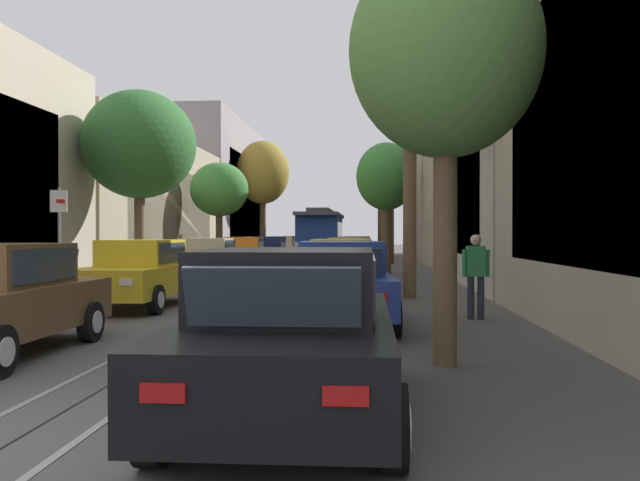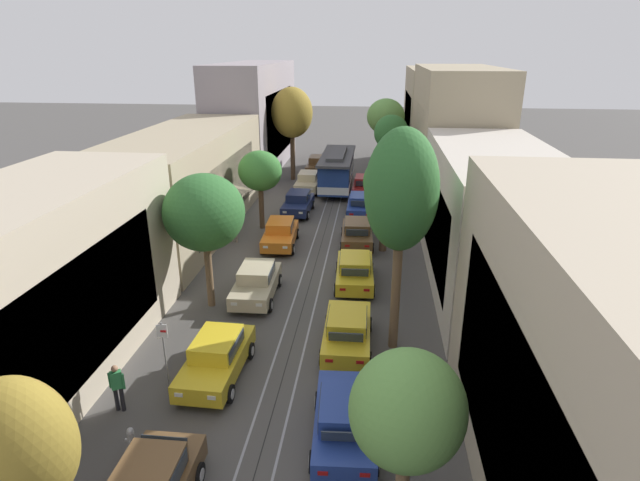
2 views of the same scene
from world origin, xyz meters
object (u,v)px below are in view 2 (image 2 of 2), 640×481
Objects in this scene: parked_car_brown_far_left at (318,165)px; street_tree_kerb_left_fourth at (292,113)px; cable_car_trolley at (337,171)px; pedestrian_on_left_pavement at (117,385)px; parked_car_beige_mid_left at (256,282)px; parked_car_beige_sixth_left at (308,182)px; street_tree_kerb_right_fourth at (391,136)px; street_tree_kerb_left_mid at (260,172)px; parked_car_yellow_second_left at (217,357)px; fire_hydrant at (131,439)px; street_tree_kerb_right_second at (401,192)px; pedestrian_on_right_pavement at (234,227)px; parked_car_yellow_mid_right at (347,330)px; parked_car_brown_fifth_right at (357,233)px; street_tree_kerb_right_far at (386,118)px; parked_car_red_far_right at (364,185)px; parked_car_blue_second_right at (345,419)px; street_tree_kerb_left_near at (20,450)px; pedestrian_crossing_far at (431,396)px; parked_car_yellow_fourth_right at (355,270)px; street_tree_kerb_right_near at (407,413)px; street_tree_kerb_right_mid at (386,183)px; street_sign_post at (164,350)px; parked_car_orange_fourth_left at (280,233)px; street_tree_kerb_left_second at (204,213)px.

street_tree_kerb_left_fourth reaches higher than parked_car_brown_far_left.
cable_car_trolley reaches higher than pedestrian_on_left_pavement.
parked_car_beige_mid_left is 19.69m from parked_car_beige_sixth_left.
street_tree_kerb_left_mid is at bearing -140.99° from street_tree_kerb_right_fourth.
parked_car_yellow_second_left is 5.24× the size of fire_hydrant.
street_tree_kerb_left_fourth is 32.59m from pedestrian_on_left_pavement.
parked_car_beige_sixth_left is 6.71m from street_tree_kerb_left_fourth.
street_tree_kerb_right_second is 15.42m from pedestrian_on_right_pavement.
street_tree_kerb_right_fourth is (2.00, 20.90, 4.36)m from parked_car_yellow_mid_right.
parked_car_brown_fifth_right is 18.15m from street_tree_kerb_right_far.
parked_car_blue_second_right is at bearing -89.78° from parked_car_red_far_right.
street_tree_kerb_left_near is 3.21× the size of pedestrian_crossing_far.
pedestrian_on_left_pavement is at bearing -114.14° from parked_car_brown_fifth_right.
parked_car_yellow_fourth_right is at bearing -35.03° from pedestrian_on_right_pavement.
parked_car_yellow_fourth_right is 17.10m from parked_car_red_far_right.
street_tree_kerb_right_fourth is (6.62, -2.79, 4.36)m from parked_car_beige_sixth_left.
street_tree_kerb_right_near reaches higher than parked_car_brown_fifth_right.
street_tree_kerb_right_mid reaches higher than fire_hydrant.
parked_car_yellow_second_left is 8.75m from street_tree_kerb_left_near.
street_tree_kerb_right_fourth is 25.91m from street_sign_post.
street_tree_kerb_right_near is at bearing -83.55° from parked_car_yellow_fourth_right.
parked_car_beige_sixth_left is 0.99× the size of parked_car_blue_second_right.
parked_car_yellow_fourth_right is at bearing -75.30° from parked_car_beige_sixth_left.
street_tree_kerb_left_fourth reaches higher than parked_car_yellow_mid_right.
street_tree_kerb_right_far is (8.17, 14.95, 1.60)m from street_tree_kerb_left_mid.
parked_car_orange_fourth_left is 1.01× the size of parked_car_beige_sixth_left.
pedestrian_crossing_far reaches higher than parked_car_yellow_second_left.
street_sign_post is (-1.52, -33.86, 0.90)m from parked_car_brown_far_left.
street_tree_kerb_right_mid is (7.50, 21.30, 0.24)m from street_tree_kerb_left_near.
street_sign_post is (-1.44, -1.08, 0.90)m from parked_car_yellow_second_left.
parked_car_yellow_second_left is 5.59m from parked_car_blue_second_right.
street_tree_kerb_right_fourth is (1.90, -2.07, 4.36)m from parked_car_red_far_right.
pedestrian_crossing_far is (7.42, -34.45, 0.17)m from parked_car_brown_far_left.
pedestrian_crossing_far is at bearing 14.21° from fire_hydrant.
street_tree_kerb_right_far is at bearing 89.39° from street_tree_kerb_right_mid.
parked_car_orange_fourth_left and parked_car_brown_far_left have the same top height.
street_tree_kerb_right_mid is 2.06× the size of street_sign_post.
parked_car_brown_far_left and parked_car_red_far_right have the same top height.
street_tree_kerb_right_fourth reaches higher than parked_car_beige_sixth_left.
parked_car_beige_mid_left is 0.78× the size of street_tree_kerb_right_mid.
street_tree_kerb_left_fourth reaches higher than parked_car_yellow_fourth_right.
street_tree_kerb_left_near is (-1.40, -14.48, 3.05)m from parked_car_beige_mid_left.
street_tree_kerb_right_mid is 6.70× the size of fire_hydrant.
parked_car_brown_fifth_right is 0.70× the size of street_tree_kerb_left_second.
parked_car_beige_sixth_left is (0.05, 12.76, 0.00)m from parked_car_orange_fourth_left.
parked_car_beige_mid_left is 1.00× the size of parked_car_yellow_fourth_right.
street_tree_kerb_right_mid is 0.84× the size of street_tree_kerb_right_fourth.
street_tree_kerb_left_second is at bearing -103.14° from parked_car_orange_fourth_left.
parked_car_beige_sixth_left is 0.77× the size of street_tree_kerb_right_mid.
parked_car_beige_mid_left is 4.33m from street_tree_kerb_left_second.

